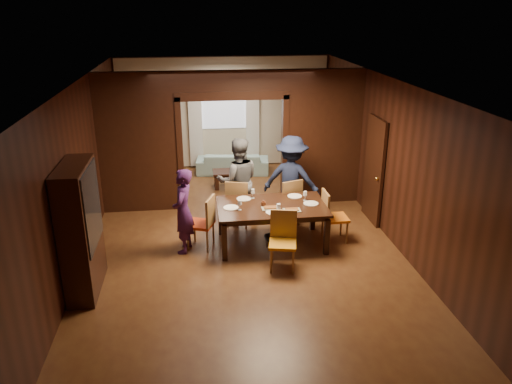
{
  "coord_description": "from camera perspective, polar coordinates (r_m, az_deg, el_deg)",
  "views": [
    {
      "loc": [
        -0.79,
        -8.48,
        4.14
      ],
      "look_at": [
        0.23,
        -0.4,
        1.05
      ],
      "focal_mm": 35.0,
      "sensor_mm": 36.0,
      "label": 1
    }
  ],
  "objects": [
    {
      "name": "curtain_right",
      "position": [
        13.29,
        -0.4,
        8.21
      ],
      "size": [
        0.35,
        0.06,
        2.4
      ],
      "primitive_type": "cube",
      "color": "white",
      "rests_on": "back_wall"
    },
    {
      "name": "chair_right",
      "position": [
        9.26,
        9.06,
        -2.74
      ],
      "size": [
        0.45,
        0.45,
        0.97
      ],
      "primitive_type": null,
      "rotation": [
        0.0,
        0.0,
        1.58
      ],
      "color": "orange",
      "rests_on": "floor"
    },
    {
      "name": "condiment_jar",
      "position": [
        8.83,
        0.87,
        -1.34
      ],
      "size": [
        0.08,
        0.08,
        0.11
      ],
      "primitive_type": null,
      "color": "#4E2312",
      "rests_on": "dining_table"
    },
    {
      "name": "plate_near",
      "position": [
        8.61,
        2.01,
        -2.33
      ],
      "size": [
        0.27,
        0.27,
        0.01
      ],
      "primitive_type": "cylinder",
      "color": "silver",
      "rests_on": "dining_table"
    },
    {
      "name": "room_walls",
      "position": [
        10.73,
        -2.79,
        6.53
      ],
      "size": [
        5.52,
        9.01,
        2.9
      ],
      "color": "black",
      "rests_on": "floor"
    },
    {
      "name": "plate_far_r",
      "position": [
        9.34,
        4.44,
        -0.47
      ],
      "size": [
        0.27,
        0.27,
        0.01
      ],
      "primitive_type": "cylinder",
      "color": "white",
      "rests_on": "dining_table"
    },
    {
      "name": "chair_far_l",
      "position": [
        9.79,
        -2.0,
        -1.17
      ],
      "size": [
        0.54,
        0.54,
        0.97
      ],
      "primitive_type": null,
      "rotation": [
        0.0,
        0.0,
        2.86
      ],
      "color": "red",
      "rests_on": "floor"
    },
    {
      "name": "chair_near",
      "position": [
        8.2,
        3.08,
        -5.72
      ],
      "size": [
        0.52,
        0.52,
        0.97
      ],
      "primitive_type": null,
      "rotation": [
        0.0,
        0.0,
        -0.21
      ],
      "color": "orange",
      "rests_on": "floor"
    },
    {
      "name": "wineglass_far",
      "position": [
        9.2,
        -0.36,
        -0.19
      ],
      "size": [
        0.08,
        0.08,
        0.18
      ],
      "primitive_type": null,
      "color": "silver",
      "rests_on": "dining_table"
    },
    {
      "name": "person_navy",
      "position": [
        9.88,
        4.06,
        1.44
      ],
      "size": [
        1.3,
        1.05,
        1.76
      ],
      "primitive_type": "imported",
      "rotation": [
        0.0,
        0.0,
        2.73
      ],
      "color": "#151C36",
      "rests_on": "floor"
    },
    {
      "name": "ceiling",
      "position": [
        8.61,
        -1.92,
        12.48
      ],
      "size": [
        5.5,
        9.0,
        0.02
      ],
      "primitive_type": "cube",
      "color": "silver",
      "rests_on": "room_walls"
    },
    {
      "name": "serving_bowl",
      "position": [
        9.01,
        2.04,
        -0.99
      ],
      "size": [
        0.34,
        0.34,
        0.08
      ],
      "primitive_type": "imported",
      "color": "black",
      "rests_on": "dining_table"
    },
    {
      "name": "chair_far_r",
      "position": [
        9.85,
        3.56,
        -1.06
      ],
      "size": [
        0.56,
        0.56,
        0.97
      ],
      "primitive_type": null,
      "rotation": [
        0.0,
        0.0,
        3.48
      ],
      "color": "orange",
      "rests_on": "floor"
    },
    {
      "name": "plate_far_l",
      "position": [
        9.19,
        -1.39,
        -0.77
      ],
      "size": [
        0.27,
        0.27,
        0.01
      ],
      "primitive_type": "cylinder",
      "color": "silver",
      "rests_on": "dining_table"
    },
    {
      "name": "platter_a",
      "position": [
        8.76,
        1.63,
        -1.82
      ],
      "size": [
        0.3,
        0.2,
        0.04
      ],
      "primitive_type": "cube",
      "color": "gray",
      "rests_on": "dining_table"
    },
    {
      "name": "curtain_left",
      "position": [
        13.2,
        -6.94,
        7.98
      ],
      "size": [
        0.35,
        0.06,
        2.4
      ],
      "primitive_type": "cube",
      "color": "white",
      "rests_on": "back_wall"
    },
    {
      "name": "plate_left",
      "position": [
        8.81,
        -2.88,
        -1.79
      ],
      "size": [
        0.27,
        0.27,
        0.01
      ],
      "primitive_type": "cylinder",
      "color": "white",
      "rests_on": "dining_table"
    },
    {
      "name": "coffee_table",
      "position": [
        11.96,
        -3.0,
        1.51
      ],
      "size": [
        0.8,
        0.5,
        0.4
      ],
      "primitive_type": "cube",
      "color": "black",
      "rests_on": "floor"
    },
    {
      "name": "chair_left",
      "position": [
        8.95,
        -6.4,
        -3.48
      ],
      "size": [
        0.56,
        0.56,
        0.97
      ],
      "primitive_type": null,
      "rotation": [
        0.0,
        0.0,
        -1.92
      ],
      "color": "red",
      "rests_on": "floor"
    },
    {
      "name": "dining_table",
      "position": [
        9.06,
        1.79,
        -3.75
      ],
      "size": [
        1.94,
        1.21,
        0.76
      ],
      "primitive_type": "cube",
      "color": "black",
      "rests_on": "floor"
    },
    {
      "name": "sofa",
      "position": [
        12.96,
        -2.68,
        3.37
      ],
      "size": [
        1.92,
        0.94,
        0.54
      ],
      "primitive_type": "imported",
      "rotation": [
        0.0,
        0.0,
        3.02
      ],
      "color": "#93BFC1",
      "rests_on": "floor"
    },
    {
      "name": "person_purple",
      "position": [
        8.75,
        -8.32,
        -2.19
      ],
      "size": [
        0.49,
        0.63,
        1.52
      ],
      "primitive_type": "imported",
      "rotation": [
        0.0,
        0.0,
        -1.81
      ],
      "color": "#431C53",
      "rests_on": "floor"
    },
    {
      "name": "wineglass_left",
      "position": [
        8.68,
        -1.88,
        -1.51
      ],
      "size": [
        0.08,
        0.08,
        0.18
      ],
      "primitive_type": null,
      "color": "white",
      "rests_on": "dining_table"
    },
    {
      "name": "person_grey",
      "position": [
        9.79,
        -2.06,
        1.24
      ],
      "size": [
        0.86,
        0.68,
        1.74
      ],
      "primitive_type": "imported",
      "rotation": [
        0.0,
        0.0,
        3.17
      ],
      "color": "#57595F",
      "rests_on": "floor"
    },
    {
      "name": "door_right",
      "position": [
        10.12,
        13.34,
        2.42
      ],
      "size": [
        0.06,
        0.9,
        2.1
      ],
      "primitive_type": "cube",
      "color": "black",
      "rests_on": "floor"
    },
    {
      "name": "hutch",
      "position": [
        7.85,
        -19.41,
        -4.07
      ],
      "size": [
        0.4,
        1.2,
        2.0
      ],
      "primitive_type": "cube",
      "color": "black",
      "rests_on": "floor"
    },
    {
      "name": "window_far",
      "position": [
        13.18,
        -3.72,
        10.06
      ],
      "size": [
        1.2,
        0.03,
        1.3
      ],
      "primitive_type": "cube",
      "color": "silver",
      "rests_on": "back_wall"
    },
    {
      "name": "plate_right",
      "position": [
        9.03,
        6.29,
        -1.31
      ],
      "size": [
        0.27,
        0.27,
        0.01
      ],
      "primitive_type": "cylinder",
      "color": "silver",
      "rests_on": "dining_table"
    },
    {
      "name": "tumbler",
      "position": [
        8.63,
        2.59,
        -1.8
      ],
      "size": [
        0.07,
        0.07,
        0.14
      ],
      "primitive_type": "cylinder",
      "color": "white",
      "rests_on": "dining_table"
    },
    {
      "name": "wineglass_right",
      "position": [
        9.13,
        5.63,
        -0.45
      ],
      "size": [
        0.08,
        0.08,
        0.18
      ],
      "primitive_type": null,
      "color": "white",
      "rests_on": "dining_table"
    },
    {
      "name": "platter_b",
      "position": [
        8.69,
        4.12,
        -2.04
      ],
      "size": [
        0.3,
        0.2,
        0.04
      ],
      "primitive_type": "cube",
      "color": "gray",
      "rests_on": "dining_table"
    },
    {
      "name": "floor",
      "position": [
        9.47,
        -1.71,
        -5.16
      ],
      "size": [
        9.0,
        9.0,
        0.0
      ],
      "primitive_type": "plane",
      "color": "#562D18",
      "rests_on": "ground"
    }
  ]
}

